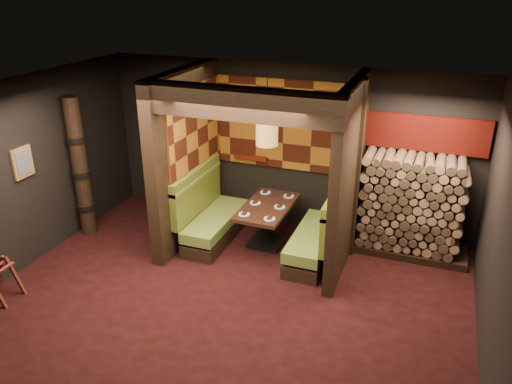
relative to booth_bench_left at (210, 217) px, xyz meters
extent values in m
cube|color=black|center=(0.96, -1.65, -0.41)|extent=(6.50, 5.50, 0.02)
cube|color=black|center=(0.96, -1.65, 2.46)|extent=(6.50, 5.50, 0.02)
cube|color=black|center=(0.96, 1.11, 1.02)|extent=(6.50, 0.02, 2.85)
cube|color=black|center=(0.96, -4.41, 1.02)|extent=(6.50, 0.02, 2.85)
cube|color=black|center=(-2.30, -1.65, 1.02)|extent=(0.02, 5.50, 2.85)
cube|color=black|center=(4.22, -1.65, 1.02)|extent=(0.02, 5.50, 2.85)
cube|color=black|center=(-0.39, 0.00, 1.02)|extent=(0.20, 2.20, 2.85)
cube|color=black|center=(2.26, 0.05, 1.02)|extent=(0.15, 2.10, 2.85)
cube|color=black|center=(0.94, -0.95, 2.23)|extent=(2.85, 0.18, 0.44)
cube|color=#925818|center=(0.94, 1.06, 1.42)|extent=(2.40, 0.06, 1.55)
cube|color=#925818|center=(-0.27, 0.17, 1.45)|extent=(0.04, 1.85, 1.45)
cube|color=#53150B|center=(0.36, 1.00, 0.78)|extent=(0.60, 0.12, 0.07)
cube|color=black|center=(0.11, 0.00, -0.29)|extent=(0.55, 1.60, 0.22)
cube|color=olive|center=(0.11, 0.00, -0.04)|extent=(0.55, 1.60, 0.18)
cube|color=brown|center=(-0.23, 0.00, 0.35)|extent=(0.12, 1.60, 0.78)
cube|color=olive|center=(-0.23, 0.00, 0.70)|extent=(0.15, 1.60, 0.06)
cube|color=black|center=(1.79, 0.00, -0.29)|extent=(0.55, 1.60, 0.22)
cube|color=olive|center=(1.79, 0.00, -0.04)|extent=(0.55, 1.60, 0.18)
cube|color=brown|center=(2.12, 0.00, 0.35)|extent=(0.12, 1.60, 0.78)
cube|color=olive|center=(2.12, 0.00, 0.70)|extent=(0.15, 1.60, 0.06)
cube|color=black|center=(0.97, 0.16, -0.37)|extent=(0.56, 0.56, 0.06)
cylinder|color=black|center=(0.97, 0.16, -0.07)|extent=(0.20, 0.20, 0.65)
cube|color=#321D14|center=(0.97, 0.16, 0.28)|extent=(0.76, 1.36, 0.06)
cylinder|color=white|center=(0.75, -0.30, 0.32)|extent=(0.18, 0.18, 0.01)
cube|color=black|center=(0.75, -0.30, 0.33)|extent=(0.07, 0.11, 0.02)
cylinder|color=white|center=(1.17, -0.31, 0.32)|extent=(0.18, 0.18, 0.01)
cube|color=black|center=(1.17, -0.31, 0.33)|extent=(0.07, 0.11, 0.02)
cylinder|color=white|center=(0.76, 0.16, 0.32)|extent=(0.18, 0.18, 0.01)
cube|color=black|center=(0.76, 0.16, 0.33)|extent=(0.07, 0.11, 0.02)
cylinder|color=white|center=(1.18, 0.15, 0.32)|extent=(0.18, 0.18, 0.01)
cube|color=black|center=(1.18, 0.15, 0.33)|extent=(0.07, 0.11, 0.02)
cylinder|color=white|center=(0.77, 0.62, 0.32)|extent=(0.18, 0.18, 0.01)
cube|color=black|center=(0.77, 0.62, 0.33)|extent=(0.07, 0.11, 0.02)
cylinder|color=white|center=(1.19, 0.61, 0.32)|extent=(0.18, 0.18, 0.01)
cube|color=black|center=(1.19, 0.61, 0.33)|extent=(0.07, 0.11, 0.02)
cylinder|color=#A37436|center=(0.97, 0.11, 1.58)|extent=(0.34, 0.34, 0.45)
sphere|color=#FFC672|center=(0.97, 0.11, 1.58)|extent=(0.18, 0.18, 0.18)
cylinder|color=black|center=(0.97, 0.11, 2.13)|extent=(0.02, 0.02, 0.65)
cube|color=olive|center=(-2.26, -1.55, 1.22)|extent=(0.04, 0.36, 0.46)
cube|color=#3F3F3F|center=(-2.23, -1.55, 1.22)|extent=(0.01, 0.27, 0.36)
cube|color=#461C11|center=(-2.15, -2.42, -0.14)|extent=(0.28, 0.04, 0.60)
cube|color=#461C11|center=(-1.87, -2.41, -0.14)|extent=(0.28, 0.04, 0.60)
cube|color=maroon|center=(-1.87, -2.59, 0.09)|extent=(0.05, 0.37, 0.02)
cylinder|color=black|center=(-2.09, -0.55, 0.80)|extent=(0.26, 0.26, 2.40)
cylinder|color=black|center=(-2.09, -0.55, 0.10)|extent=(0.31, 0.31, 0.09)
cylinder|color=black|center=(-2.09, -0.55, 0.70)|extent=(0.31, 0.31, 0.09)
cylinder|color=black|center=(-2.09, -0.55, 1.30)|extent=(0.31, 0.31, 0.09)
cube|color=black|center=(3.25, 0.70, -0.34)|extent=(1.73, 0.70, 0.12)
cube|color=brown|center=(3.25, 0.70, 0.48)|extent=(1.73, 0.70, 1.52)
cube|color=maroon|center=(3.25, 1.03, 1.52)|extent=(1.83, 0.10, 0.56)
cube|color=black|center=(2.35, 0.31, 1.02)|extent=(0.08, 0.08, 2.85)
camera|label=1|loc=(3.38, -6.80, 3.74)|focal=35.00mm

